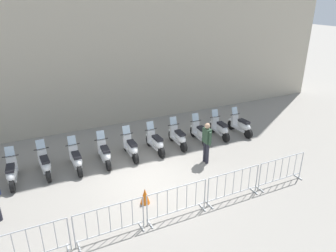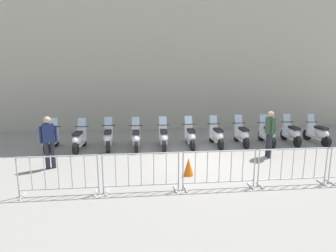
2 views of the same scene
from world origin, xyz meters
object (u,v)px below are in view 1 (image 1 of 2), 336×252
at_px(barrier_segment_0, 29,246).
at_px(barrier_segment_4, 281,171).
at_px(motorcycle_2, 45,164).
at_px(barrier_segment_3, 233,185).
at_px(barrier_segment_2, 177,202).
at_px(traffic_cone, 145,196).
at_px(motorcycle_7, 178,137).
at_px(motorcycle_4, 105,154).
at_px(motorcycle_8, 200,133).
at_px(motorcycle_5, 131,148).
at_px(officer_mid_plaza, 207,141).
at_px(barrier_segment_1, 110,222).
at_px(motorcycle_3, 76,160).
at_px(motorcycle_9, 220,129).
at_px(motorcycle_1, 12,173).
at_px(motorcycle_10, 241,126).
at_px(motorcycle_6, 156,143).

xyz_separation_m(barrier_segment_0, barrier_segment_4, (8.42, 0.16, 0.00)).
distance_m(motorcycle_2, barrier_segment_3, 7.00).
relative_size(barrier_segment_2, traffic_cone, 3.68).
relative_size(motorcycle_7, barrier_segment_2, 0.85).
relative_size(motorcycle_4, barrier_segment_2, 0.85).
height_order(motorcycle_8, traffic_cone, motorcycle_8).
bearing_deg(motorcycle_5, motorcycle_7, 2.72).
distance_m(officer_mid_plaza, traffic_cone, 3.66).
bearing_deg(barrier_segment_3, traffic_cone, 160.52).
relative_size(barrier_segment_1, barrier_segment_3, 1.00).
xyz_separation_m(motorcycle_3, motorcycle_4, (1.13, 0.03, 0.00)).
relative_size(motorcycle_2, motorcycle_7, 1.00).
relative_size(motorcycle_9, barrier_segment_3, 0.85).
xyz_separation_m(barrier_segment_0, officer_mid_plaza, (6.79, 2.65, 0.46)).
relative_size(motorcycle_8, barrier_segment_4, 0.85).
xyz_separation_m(motorcycle_1, barrier_segment_2, (4.62, -4.10, 0.07)).
height_order(motorcycle_7, traffic_cone, motorcycle_7).
bearing_deg(motorcycle_5, motorcycle_9, 2.13).
bearing_deg(officer_mid_plaza, motorcycle_5, 148.15).
bearing_deg(motorcycle_2, barrier_segment_1, -72.24).
height_order(motorcycle_4, traffic_cone, motorcycle_4).
xyz_separation_m(motorcycle_4, officer_mid_plaza, (3.79, -1.58, 0.53)).
relative_size(barrier_segment_1, barrier_segment_2, 1.00).
bearing_deg(motorcycle_7, motorcycle_10, -0.85).
bearing_deg(barrier_segment_1, motorcycle_1, 121.31).
distance_m(barrier_segment_0, barrier_segment_4, 8.43).
height_order(motorcycle_8, barrier_segment_0, motorcycle_8).
distance_m(barrier_segment_2, barrier_segment_4, 4.21).
height_order(barrier_segment_1, traffic_cone, barrier_segment_1).
height_order(motorcycle_10, traffic_cone, motorcycle_10).
xyz_separation_m(motorcycle_2, motorcycle_8, (6.80, 0.06, 0.00)).
distance_m(motorcycle_2, barrier_segment_2, 5.50).
distance_m(motorcycle_5, motorcycle_6, 1.14).
height_order(motorcycle_2, barrier_segment_4, motorcycle_2).
xyz_separation_m(motorcycle_7, motorcycle_9, (2.27, 0.06, 0.00)).
xyz_separation_m(motorcycle_3, motorcycle_8, (5.66, 0.19, 0.00)).
bearing_deg(motorcycle_3, barrier_segment_2, -60.32).
xyz_separation_m(motorcycle_9, barrier_segment_4, (-0.24, -4.30, 0.07)).
xyz_separation_m(motorcycle_5, motorcycle_9, (4.53, 0.17, 0.00)).
distance_m(motorcycle_7, motorcycle_8, 1.13).
relative_size(motorcycle_2, motorcycle_4, 1.00).
height_order(motorcycle_3, barrier_segment_3, motorcycle_3).
xyz_separation_m(motorcycle_5, barrier_segment_3, (2.19, -4.18, 0.07)).
relative_size(motorcycle_8, officer_mid_plaza, 1.00).
bearing_deg(motorcycle_6, motorcycle_8, 1.68).
bearing_deg(barrier_segment_3, motorcycle_2, 142.98).
height_order(barrier_segment_2, barrier_segment_4, same).
relative_size(motorcycle_4, motorcycle_6, 1.00).
xyz_separation_m(barrier_segment_1, barrier_segment_2, (2.11, 0.04, 0.00)).
relative_size(motorcycle_1, barrier_segment_0, 0.85).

